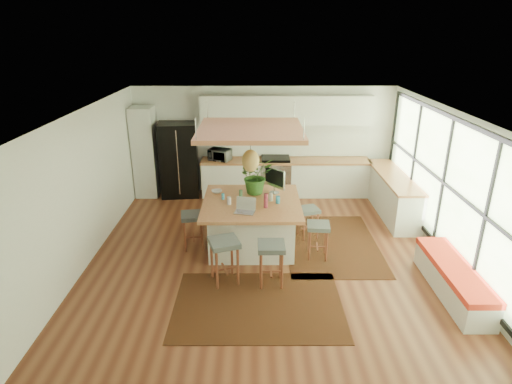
{
  "coord_description": "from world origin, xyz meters",
  "views": [
    {
      "loc": [
        -0.22,
        -6.99,
        4.0
      ],
      "look_at": [
        -0.2,
        0.5,
        1.1
      ],
      "focal_mm": 29.67,
      "sensor_mm": 36.0,
      "label": 1
    }
  ],
  "objects_px": {
    "stool_near_right": "(271,265)",
    "laptop": "(245,206)",
    "stool_near_left": "(225,263)",
    "island": "(252,223)",
    "stool_left_side": "(193,231)",
    "fridge": "(179,160)",
    "microwave": "(220,153)",
    "stool_right_back": "(308,221)",
    "island_plant": "(256,179)",
    "stool_right_front": "(318,240)",
    "monitor": "(275,181)"
  },
  "relations": [
    {
      "from": "stool_near_right",
      "to": "laptop",
      "type": "bearing_deg",
      "value": 118.29
    },
    {
      "from": "stool_near_left",
      "to": "laptop",
      "type": "height_order",
      "value": "laptop"
    },
    {
      "from": "island",
      "to": "stool_left_side",
      "type": "height_order",
      "value": "island"
    },
    {
      "from": "stool_near_right",
      "to": "laptop",
      "type": "xyz_separation_m",
      "value": [
        -0.45,
        0.84,
        0.7
      ]
    },
    {
      "from": "fridge",
      "to": "stool_left_side",
      "type": "bearing_deg",
      "value": -81.46
    },
    {
      "from": "island",
      "to": "stool_near_left",
      "type": "relative_size",
      "value": 2.36
    },
    {
      "from": "laptop",
      "to": "island",
      "type": "bearing_deg",
      "value": 89.19
    },
    {
      "from": "stool_near_right",
      "to": "microwave",
      "type": "distance_m",
      "value": 4.3
    },
    {
      "from": "island",
      "to": "stool_left_side",
      "type": "xyz_separation_m",
      "value": [
        -1.13,
        -0.1,
        -0.11
      ]
    },
    {
      "from": "island",
      "to": "laptop",
      "type": "bearing_deg",
      "value": -102.99
    },
    {
      "from": "stool_right_back",
      "to": "stool_left_side",
      "type": "height_order",
      "value": "stool_left_side"
    },
    {
      "from": "microwave",
      "to": "fridge",
      "type": "bearing_deg",
      "value": -159.37
    },
    {
      "from": "laptop",
      "to": "stool_near_left",
      "type": "bearing_deg",
      "value": -100.39
    },
    {
      "from": "stool_near_right",
      "to": "microwave",
      "type": "xyz_separation_m",
      "value": [
        -1.14,
        4.08,
        0.75
      ]
    },
    {
      "from": "laptop",
      "to": "stool_left_side",
      "type": "bearing_deg",
      "value": 169.25
    },
    {
      "from": "island",
      "to": "microwave",
      "type": "height_order",
      "value": "microwave"
    },
    {
      "from": "stool_near_left",
      "to": "island_plant",
      "type": "height_order",
      "value": "island_plant"
    },
    {
      "from": "microwave",
      "to": "stool_right_back",
      "type": "bearing_deg",
      "value": -28.86
    },
    {
      "from": "island",
      "to": "microwave",
      "type": "bearing_deg",
      "value": 106.56
    },
    {
      "from": "stool_near_left",
      "to": "stool_right_front",
      "type": "bearing_deg",
      "value": 26.18
    },
    {
      "from": "fridge",
      "to": "island_plant",
      "type": "relative_size",
      "value": 2.56
    },
    {
      "from": "stool_right_front",
      "to": "monitor",
      "type": "bearing_deg",
      "value": 129.97
    },
    {
      "from": "island_plant",
      "to": "monitor",
      "type": "bearing_deg",
      "value": -2.07
    },
    {
      "from": "stool_near_left",
      "to": "microwave",
      "type": "xyz_separation_m",
      "value": [
        -0.37,
        4.01,
        0.75
      ]
    },
    {
      "from": "stool_right_back",
      "to": "monitor",
      "type": "height_order",
      "value": "monitor"
    },
    {
      "from": "monitor",
      "to": "laptop",
      "type": "bearing_deg",
      "value": -71.0
    },
    {
      "from": "stool_right_front",
      "to": "laptop",
      "type": "height_order",
      "value": "laptop"
    },
    {
      "from": "stool_right_front",
      "to": "stool_left_side",
      "type": "xyz_separation_m",
      "value": [
        -2.35,
        0.38,
        0.0
      ]
    },
    {
      "from": "fridge",
      "to": "stool_right_front",
      "type": "xyz_separation_m",
      "value": [
        3.06,
        -3.22,
        -0.57
      ]
    },
    {
      "from": "laptop",
      "to": "stool_near_right",
      "type": "bearing_deg",
      "value": -49.53
    },
    {
      "from": "fridge",
      "to": "monitor",
      "type": "distance_m",
      "value": 3.25
    },
    {
      "from": "microwave",
      "to": "stool_left_side",
      "type": "bearing_deg",
      "value": -74.7
    },
    {
      "from": "fridge",
      "to": "island_plant",
      "type": "bearing_deg",
      "value": -55.46
    },
    {
      "from": "stool_near_right",
      "to": "stool_left_side",
      "type": "xyz_separation_m",
      "value": [
        -1.46,
        1.26,
        0.0
      ]
    },
    {
      "from": "monitor",
      "to": "island_plant",
      "type": "xyz_separation_m",
      "value": [
        -0.37,
        0.01,
        0.02
      ]
    },
    {
      "from": "stool_near_right",
      "to": "monitor",
      "type": "distance_m",
      "value": 1.99
    },
    {
      "from": "stool_near_left",
      "to": "laptop",
      "type": "xyz_separation_m",
      "value": [
        0.32,
        0.77,
        0.7
      ]
    },
    {
      "from": "laptop",
      "to": "stool_right_front",
      "type": "bearing_deg",
      "value": 14.1
    },
    {
      "from": "stool_near_left",
      "to": "stool_left_side",
      "type": "height_order",
      "value": "stool_near_left"
    },
    {
      "from": "island_plant",
      "to": "microwave",
      "type": "bearing_deg",
      "value": 111.46
    },
    {
      "from": "laptop",
      "to": "microwave",
      "type": "bearing_deg",
      "value": 114.15
    },
    {
      "from": "laptop",
      "to": "island_plant",
      "type": "height_order",
      "value": "island_plant"
    },
    {
      "from": "stool_near_left",
      "to": "monitor",
      "type": "distance_m",
      "value": 2.13
    },
    {
      "from": "stool_right_front",
      "to": "monitor",
      "type": "height_order",
      "value": "monitor"
    },
    {
      "from": "island_plant",
      "to": "stool_near_right",
      "type": "bearing_deg",
      "value": -82.21
    },
    {
      "from": "island",
      "to": "stool_right_back",
      "type": "distance_m",
      "value": 1.2
    },
    {
      "from": "monitor",
      "to": "fridge",
      "type": "bearing_deg",
      "value": -175.3
    },
    {
      "from": "island",
      "to": "island_plant",
      "type": "height_order",
      "value": "island_plant"
    },
    {
      "from": "stool_right_front",
      "to": "island",
      "type": "bearing_deg",
      "value": 158.65
    },
    {
      "from": "island",
      "to": "stool_right_front",
      "type": "bearing_deg",
      "value": -21.35
    }
  ]
}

